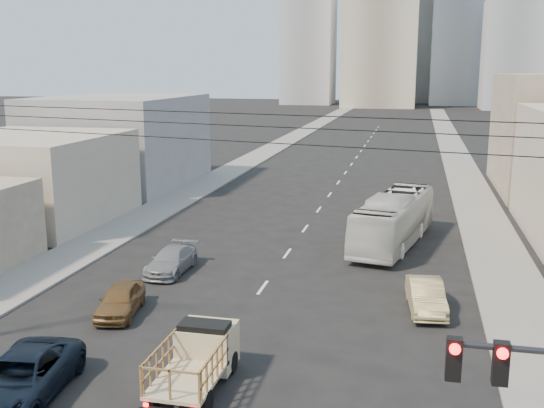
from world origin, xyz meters
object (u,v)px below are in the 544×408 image
at_px(sedan_tan, 426,296).
at_px(city_bus, 394,219).
at_px(sedan_grey, 171,260).
at_px(sedan_brown, 120,300).
at_px(flatbed_pickup, 197,356).
at_px(navy_pickup, 21,378).

bearing_deg(sedan_tan, city_bus, 93.03).
xyz_separation_m(city_bus, sedan_grey, (-11.08, -8.06, -0.91)).
distance_m(sedan_brown, sedan_tan, 13.30).
xyz_separation_m(flatbed_pickup, sedan_tan, (7.50, 8.69, -0.42)).
height_order(flatbed_pickup, navy_pickup, flatbed_pickup).
relative_size(city_bus, sedan_grey, 2.56).
distance_m(flatbed_pickup, navy_pickup, 5.60).
xyz_separation_m(sedan_brown, sedan_grey, (-0.03, 5.98, -0.02)).
distance_m(navy_pickup, sedan_grey, 13.41).
relative_size(city_bus, sedan_brown, 2.90).
xyz_separation_m(sedan_tan, sedan_grey, (-12.90, 2.63, -0.05)).
bearing_deg(sedan_brown, navy_pickup, -99.06).
distance_m(city_bus, sedan_grey, 13.74).
height_order(sedan_brown, sedan_tan, sedan_tan).
height_order(navy_pickup, sedan_tan, navy_pickup).
bearing_deg(sedan_tan, sedan_grey, 161.87).
relative_size(navy_pickup, sedan_tan, 1.31).
bearing_deg(navy_pickup, flatbed_pickup, 15.17).
bearing_deg(navy_pickup, sedan_brown, 84.56).
height_order(city_bus, sedan_tan, city_bus).
relative_size(city_bus, sedan_tan, 2.70).
bearing_deg(flatbed_pickup, sedan_grey, 115.50).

